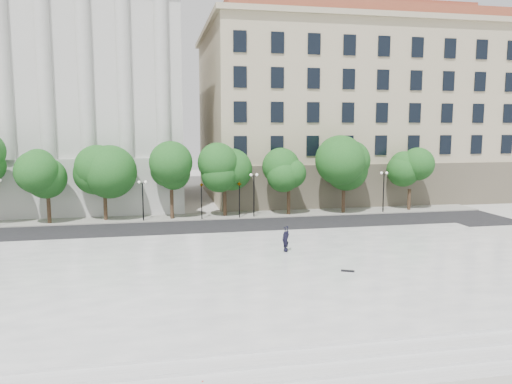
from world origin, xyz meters
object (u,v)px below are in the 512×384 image
traffic_light_east (239,182)px  skateboard (348,271)px  person_lying (286,248)px  traffic_light_west (201,184)px

traffic_light_east → skateboard: 21.41m
person_lying → traffic_light_east: bearing=53.2°
traffic_light_east → skateboard: bearing=-81.3°
traffic_light_west → traffic_light_east: traffic_light_east is taller
traffic_light_west → traffic_light_east: bearing=-0.0°
traffic_light_west → skateboard: 22.27m
skateboard → person_lying: bearing=138.7°
skateboard → traffic_light_east: bearing=122.6°
traffic_light_east → skateboard: (3.20, -20.92, -3.23)m
person_lying → traffic_light_west: bearing=66.7°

